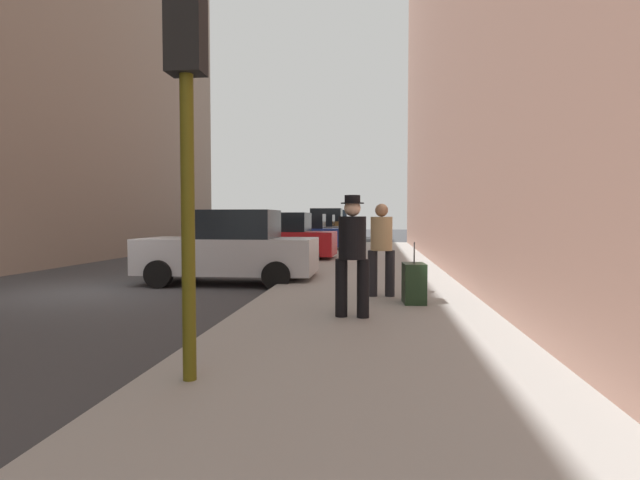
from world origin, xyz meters
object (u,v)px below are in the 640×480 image
(parked_white_van, at_px, (332,225))
(traffic_light, at_px, (187,85))
(parked_gray_coupe, at_px, (315,231))
(fire_hydrant, at_px, (310,260))
(rolling_suitcase, at_px, (414,283))
(pedestrian_in_tan_coat, at_px, (381,245))
(parked_red_hatchback, at_px, (278,239))
(pedestrian_with_fedora, at_px, (352,250))
(parked_bronze_suv, at_px, (324,226))
(parked_blue_sedan, at_px, (301,234))
(parked_silver_sedan, at_px, (230,249))

(parked_white_van, xyz_separation_m, traffic_light, (1.85, -35.86, 1.73))
(parked_gray_coupe, xyz_separation_m, fire_hydrant, (1.80, -15.64, -0.35))
(traffic_light, relative_size, rolling_suitcase, 3.46)
(parked_gray_coupe, distance_m, parked_white_van, 11.57)
(parked_gray_coupe, distance_m, pedestrian_in_tan_coat, 19.64)
(parked_red_hatchback, bearing_deg, pedestrian_with_fedora, -73.16)
(parked_gray_coupe, xyz_separation_m, traffic_light, (1.85, -24.29, 1.91))
(parked_bronze_suv, xyz_separation_m, traffic_light, (1.85, -29.69, 1.73))
(pedestrian_with_fedora, relative_size, rolling_suitcase, 1.71)
(fire_hydrant, distance_m, pedestrian_in_tan_coat, 4.12)
(pedestrian_with_fedora, bearing_deg, traffic_light, -113.74)
(parked_white_van, distance_m, fire_hydrant, 27.28)
(parked_blue_sedan, xyz_separation_m, fire_hydrant, (1.80, -10.36, -0.35))
(parked_bronze_suv, height_order, pedestrian_with_fedora, parked_bronze_suv)
(parked_blue_sedan, relative_size, rolling_suitcase, 4.04)
(parked_red_hatchback, xyz_separation_m, parked_bronze_suv, (-0.00, 16.25, 0.18))
(rolling_suitcase, bearing_deg, parked_red_hatchback, 114.43)
(parked_red_hatchback, relative_size, parked_white_van, 0.91)
(parked_silver_sedan, relative_size, parked_red_hatchback, 0.99)
(parked_blue_sedan, relative_size, parked_gray_coupe, 0.99)
(traffic_light, height_order, pedestrian_with_fedora, traffic_light)
(parked_red_hatchback, distance_m, rolling_suitcase, 10.05)
(parked_silver_sedan, distance_m, parked_gray_coupe, 16.80)
(parked_red_hatchback, height_order, pedestrian_with_fedora, pedestrian_with_fedora)
(parked_silver_sedan, bearing_deg, pedestrian_with_fedora, -54.93)
(parked_blue_sedan, bearing_deg, pedestrian_with_fedora, -78.83)
(traffic_light, distance_m, rolling_suitcase, 5.37)
(parked_bronze_suv, xyz_separation_m, parked_white_van, (-0.00, 6.17, 0.00))
(parked_bronze_suv, relative_size, rolling_suitcase, 4.45)
(parked_red_hatchback, xyz_separation_m, rolling_suitcase, (4.15, -9.14, -0.36))
(parked_bronze_suv, distance_m, fire_hydrant, 21.12)
(fire_hydrant, height_order, pedestrian_in_tan_coat, pedestrian_in_tan_coat)
(parked_blue_sedan, bearing_deg, parked_white_van, 90.00)
(rolling_suitcase, bearing_deg, parked_silver_sedan, 142.45)
(parked_gray_coupe, xyz_separation_m, pedestrian_with_fedora, (3.16, -21.31, 0.29))
(fire_hydrant, bearing_deg, parked_silver_sedan, -147.26)
(parked_gray_coupe, bearing_deg, parked_blue_sedan, -90.00)
(parked_white_van, bearing_deg, parked_gray_coupe, -90.00)
(parked_gray_coupe, height_order, fire_hydrant, parked_gray_coupe)
(parked_gray_coupe, bearing_deg, pedestrian_with_fedora, -81.55)
(parked_blue_sedan, xyz_separation_m, parked_gray_coupe, (-0.00, 5.28, 0.00))
(parked_silver_sedan, xyz_separation_m, pedestrian_with_fedora, (3.16, -4.51, 0.29))
(parked_white_van, height_order, fire_hydrant, parked_white_van)
(parked_silver_sedan, height_order, parked_gray_coupe, same)
(parked_silver_sedan, distance_m, parked_red_hatchback, 5.95)
(parked_silver_sedan, bearing_deg, rolling_suitcase, -37.55)
(fire_hydrant, relative_size, pedestrian_with_fedora, 0.40)
(parked_white_van, bearing_deg, pedestrian_in_tan_coat, -83.34)
(parked_gray_coupe, bearing_deg, rolling_suitcase, -78.27)
(parked_silver_sedan, distance_m, pedestrian_with_fedora, 5.51)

